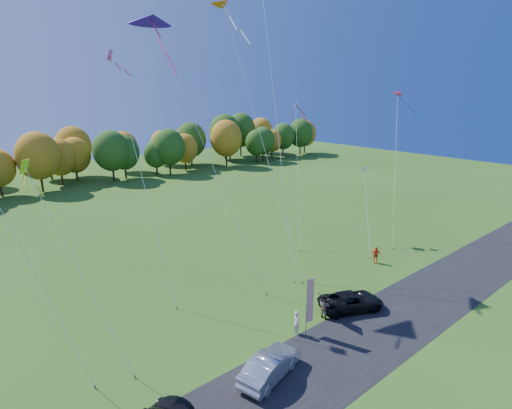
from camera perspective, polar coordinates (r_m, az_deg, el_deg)
ground at (r=29.73m, az=7.70°, el=-15.58°), size 160.00×160.00×0.00m
asphalt_strip at (r=27.65m, az=14.12°, el=-18.59°), size 90.00×6.00×0.01m
tree_line at (r=75.94m, az=-24.39°, el=2.60°), size 116.00×12.00×10.00m
black_suv at (r=30.82m, az=13.45°, el=-13.27°), size 5.25×3.96×1.32m
silver_sedan at (r=23.93m, az=2.04°, el=-22.02°), size 4.67×2.67×1.46m
person_tailgate_a at (r=27.39m, az=5.81°, el=-16.44°), size 0.61×0.72×1.67m
person_tailgate_b at (r=29.36m, az=9.78°, el=-14.15°), size 0.69×0.86×1.72m
person_east at (r=39.07m, az=16.72°, el=-6.91°), size 0.93×0.93×1.59m
feather_flag at (r=26.62m, az=7.64°, el=-13.37°), size 0.53×0.17×4.08m
kite_delta_blue at (r=31.56m, az=-7.00°, el=7.45°), size 5.24×11.09×22.69m
kite_parafoil_orange at (r=36.42m, az=2.60°, el=14.95°), size 6.98×11.90×30.17m
kite_delta_red at (r=34.86m, az=-0.12°, el=13.06°), size 2.34×11.24×24.17m
kite_parafoil_rainbow at (r=45.92m, az=19.28°, el=5.27°), size 9.43×6.39×15.78m
kite_diamond_yellow at (r=24.34m, az=-23.89°, el=-8.72°), size 3.48×6.58×12.24m
kite_diamond_green at (r=24.22m, az=-27.92°, el=-11.07°), size 3.01×5.08×10.70m
kite_diamond_white at (r=42.15m, az=5.98°, el=4.43°), size 5.52×6.63×15.01m
kite_diamond_pink at (r=30.01m, az=-15.81°, el=3.21°), size 1.62×6.61×18.67m
kite_diamond_blue_low at (r=41.69m, az=15.58°, el=-0.87°), size 4.64×4.75×8.17m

